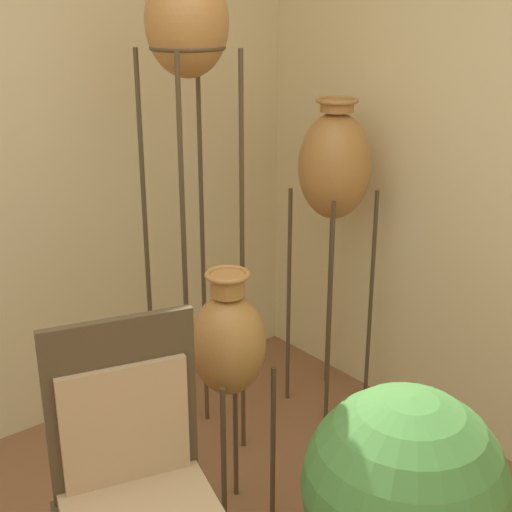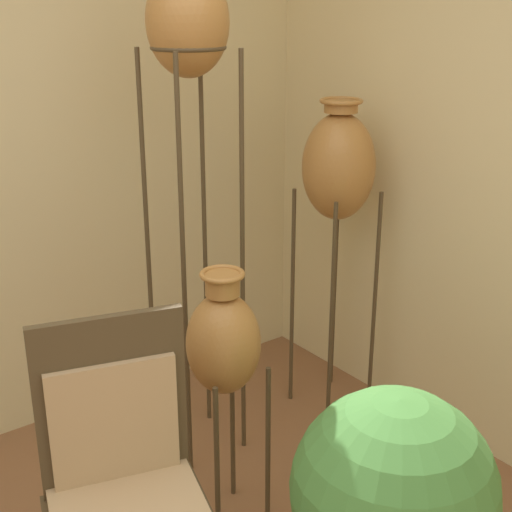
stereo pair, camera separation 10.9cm
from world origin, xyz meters
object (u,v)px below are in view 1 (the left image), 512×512
at_px(vase_stand_tall, 187,34).
at_px(vase_stand_short, 228,345).
at_px(vase_stand_medium, 335,169).
at_px(potted_plant, 403,500).
at_px(chair, 137,481).

relative_size(vase_stand_tall, vase_stand_short, 2.04).
xyz_separation_m(vase_stand_medium, potted_plant, (-0.79, -1.13, -0.76)).
bearing_deg(vase_stand_tall, potted_plant, -92.82).
relative_size(vase_stand_medium, chair, 1.41).
xyz_separation_m(vase_stand_medium, chair, (-1.49, -0.69, -0.60)).
bearing_deg(vase_stand_tall, chair, -134.10).
bearing_deg(chair, vase_stand_medium, 40.93).
relative_size(vase_stand_tall, potted_plant, 2.58).
relative_size(vase_stand_tall, vase_stand_medium, 1.41).
bearing_deg(chair, vase_stand_short, 42.60).
distance_m(vase_stand_tall, potted_plant, 1.84).
xyz_separation_m(vase_stand_tall, vase_stand_short, (-0.21, -0.51, -1.06)).
height_order(vase_stand_medium, chair, vase_stand_medium).
bearing_deg(vase_stand_short, chair, -153.64).
height_order(vase_stand_tall, vase_stand_medium, vase_stand_tall).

